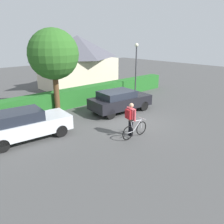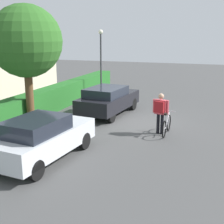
{
  "view_description": "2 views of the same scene",
  "coord_description": "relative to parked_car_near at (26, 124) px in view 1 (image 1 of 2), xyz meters",
  "views": [
    {
      "loc": [
        -9.17,
        -8.58,
        4.75
      ],
      "look_at": [
        -1.05,
        0.3,
        0.72
      ],
      "focal_mm": 36.23,
      "sensor_mm": 36.0,
      "label": 1
    },
    {
      "loc": [
        -13.68,
        -3.69,
        4.07
      ],
      "look_at": [
        -2.1,
        0.37,
        0.93
      ],
      "focal_mm": 49.66,
      "sensor_mm": 36.0,
      "label": 2
    }
  ],
  "objects": [
    {
      "name": "parked_car_near",
      "position": [
        0.0,
        0.0,
        0.0
      ],
      "size": [
        4.14,
        2.03,
        1.48
      ],
      "color": "silver",
      "rests_on": "ground"
    },
    {
      "name": "house_distant",
      "position": [
        8.77,
        8.29,
        1.72
      ],
      "size": [
        7.15,
        4.25,
        4.86
      ],
      "color": "beige",
      "rests_on": "ground"
    },
    {
      "name": "bicycle",
      "position": [
        4.0,
        -3.39,
        -0.38
      ],
      "size": [
        1.66,
        0.5,
        0.96
      ],
      "color": "black",
      "rests_on": "ground"
    },
    {
      "name": "person_rider",
      "position": [
        3.96,
        -3.11,
        0.27
      ],
      "size": [
        0.41,
        0.67,
        1.7
      ],
      "color": "black",
      "rests_on": "ground"
    },
    {
      "name": "ground_plane",
      "position": [
        5.43,
        -1.61,
        -0.77
      ],
      "size": [
        60.0,
        60.0,
        0.0
      ],
      "primitive_type": "plane",
      "color": "#474747"
    },
    {
      "name": "parked_car_far",
      "position": [
        6.25,
        -0.0,
        0.01
      ],
      "size": [
        4.24,
        2.2,
        1.44
      ],
      "color": "black",
      "rests_on": "ground"
    },
    {
      "name": "tree_kerbside",
      "position": [
        3.08,
        2.5,
        2.94
      ],
      "size": [
        3.06,
        3.06,
        5.27
      ],
      "color": "brown",
      "rests_on": "ground"
    },
    {
      "name": "street_lamp",
      "position": [
        9.69,
        1.72,
        1.99
      ],
      "size": [
        0.28,
        0.28,
        4.27
      ],
      "color": "#38383D",
      "rests_on": "ground"
    },
    {
      "name": "hedge_row",
      "position": [
        5.43,
        3.18,
        -0.15
      ],
      "size": [
        17.52,
        0.9,
        1.25
      ],
      "primitive_type": "cube",
      "color": "#236524",
      "rests_on": "ground"
    }
  ]
}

